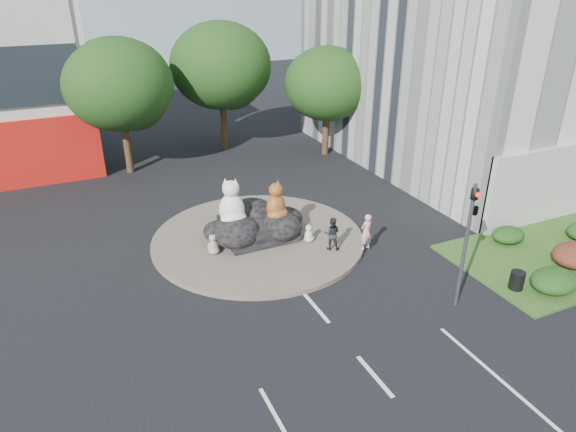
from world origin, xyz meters
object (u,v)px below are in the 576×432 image
object	(u,v)px
cat_tabby	(276,201)
pedestrian_pink	(366,232)
cat_white	(231,202)
pedestrian_dark	(332,234)
kitten_white	(309,233)
kitten_calico	(213,244)
litter_bin	(517,280)

from	to	relation	value
cat_tabby	pedestrian_pink	distance (m)	4.35
cat_white	pedestrian_dark	distance (m)	4.73
kitten_white	cat_white	bearing A→B (deg)	101.45
kitten_white	cat_tabby	bearing A→B (deg)	82.73
kitten_calico	pedestrian_pink	size ratio (longest dim) A/B	0.56
pedestrian_dark	litter_bin	size ratio (longest dim) A/B	2.07
cat_tabby	kitten_calico	xyz separation A→B (m)	(-3.20, -0.31, -1.37)
pedestrian_pink	litter_bin	world-z (taller)	pedestrian_pink
kitten_calico	litter_bin	bearing A→B (deg)	-29.80
pedestrian_pink	litter_bin	xyz separation A→B (m)	(3.81, -5.15, -0.57)
pedestrian_dark	litter_bin	distance (m)	7.80
litter_bin	cat_tabby	bearing A→B (deg)	131.34
pedestrian_dark	kitten_calico	bearing A→B (deg)	10.07
kitten_calico	kitten_white	world-z (taller)	kitten_calico
cat_tabby	kitten_white	world-z (taller)	cat_tabby
pedestrian_dark	litter_bin	bearing A→B (deg)	162.44
cat_white	kitten_white	bearing A→B (deg)	4.10
pedestrian_pink	cat_white	bearing A→B (deg)	-43.65
cat_white	kitten_calico	distance (m)	2.05
cat_white	kitten_white	distance (m)	3.85
pedestrian_pink	pedestrian_dark	bearing A→B (deg)	-36.95
cat_white	pedestrian_pink	bearing A→B (deg)	-2.83
cat_white	pedestrian_dark	world-z (taller)	cat_white
kitten_white	pedestrian_dark	xyz separation A→B (m)	(0.61, -1.07, 0.33)
kitten_calico	litter_bin	distance (m)	12.74
cat_tabby	cat_white	bearing A→B (deg)	138.23
cat_white	litter_bin	bearing A→B (deg)	-14.34
cat_tabby	kitten_calico	distance (m)	3.49
pedestrian_dark	cat_tabby	bearing A→B (deg)	-20.00
pedestrian_pink	litter_bin	size ratio (longest dim) A/B	2.29
pedestrian_pink	cat_tabby	bearing A→B (deg)	-53.83
litter_bin	kitten_calico	bearing A→B (deg)	143.14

